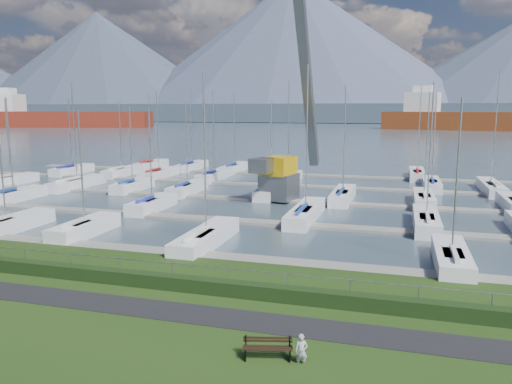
% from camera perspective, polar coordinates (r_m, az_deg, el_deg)
% --- Properties ---
extents(path, '(160.00, 2.00, 0.04)m').
position_cam_1_polar(path, '(23.46, -10.50, -13.15)').
color(path, black).
rests_on(path, grass).
extents(water, '(800.00, 540.00, 0.20)m').
position_cam_1_polar(water, '(282.61, 14.21, 7.35)').
color(water, '#3D4E59').
extents(hedge, '(80.00, 0.70, 0.70)m').
position_cam_1_polar(hedge, '(25.52, -7.88, -10.36)').
color(hedge, black).
rests_on(hedge, grass).
extents(fence, '(80.00, 0.04, 0.04)m').
position_cam_1_polar(fence, '(25.60, -7.55, -8.28)').
color(fence, gray).
rests_on(fence, grass).
extents(foothill, '(900.00, 80.00, 12.00)m').
position_cam_1_polar(foothill, '(352.43, 14.67, 8.75)').
color(foothill, '#3D4B5A').
rests_on(foothill, water).
extents(mountains, '(1190.00, 360.00, 115.00)m').
position_cam_1_polar(mountains, '(428.57, 16.21, 14.22)').
color(mountains, '#3B4457').
rests_on(mountains, water).
extents(docks, '(90.00, 41.60, 0.25)m').
position_cam_1_polar(docks, '(50.14, 4.44, -1.08)').
color(docks, slate).
rests_on(docks, water).
extents(bench_right, '(1.85, 0.84, 0.85)m').
position_cam_1_polar(bench_right, '(18.93, 1.34, -17.41)').
color(bench_right, black).
rests_on(bench_right, grass).
extents(person, '(0.50, 0.38, 1.25)m').
position_cam_1_polar(person, '(18.61, 5.21, -17.24)').
color(person, '#A9A9AF').
rests_on(person, grass).
extents(crane, '(4.92, 13.41, 22.35)m').
position_cam_1_polar(crane, '(51.10, 3.50, 5.41)').
color(crane, slate).
rests_on(crane, water).
extents(cargo_ship_west, '(86.27, 37.95, 21.50)m').
position_cam_1_polar(cargo_ship_west, '(270.14, -21.82, 7.74)').
color(cargo_ship_west, maroon).
rests_on(cargo_ship_west, water).
extents(cargo_ship_mid, '(109.15, 37.60, 21.50)m').
position_cam_1_polar(cargo_ship_mid, '(235.96, 26.46, 7.21)').
color(cargo_ship_mid, brown).
rests_on(cargo_ship_mid, water).
extents(sailboat_fleet, '(74.34, 49.14, 13.50)m').
position_cam_1_polar(sailboat_fleet, '(51.99, 2.11, 5.62)').
color(sailboat_fleet, navy).
rests_on(sailboat_fleet, water).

